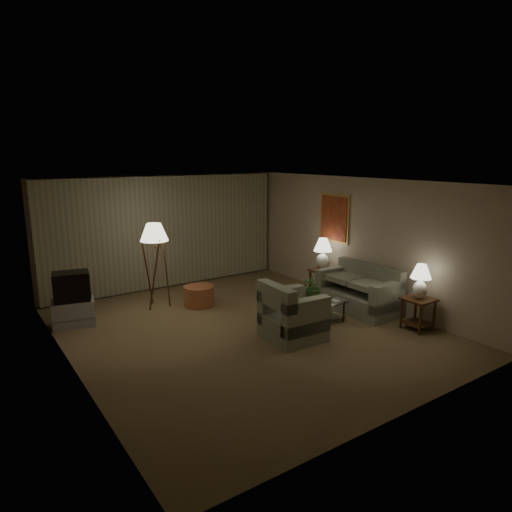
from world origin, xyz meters
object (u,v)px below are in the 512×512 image
Objects in this scene: armchair at (293,316)px; coffee_table at (319,310)px; table_lamp_far at (323,251)px; vase at (313,300)px; ottoman at (199,296)px; table_lamp_near at (421,278)px; sofa at (358,293)px; crt_tv at (71,286)px; side_table_near at (418,308)px; tv_cabinet at (74,313)px; side_table_far at (322,278)px; floor_lamp at (156,264)px.

coffee_table is at bearing -69.43° from armchair.
table_lamp_far reaches higher than vase.
ottoman reaches higher than coffee_table.
table_lamp_near reaches higher than armchair.
sofa is 9.97× the size of vase.
coffee_table is 1.45× the size of crt_tv.
ottoman is at bearing 161.66° from table_lamp_far.
tv_cabinet is (-5.20, 3.78, -0.16)m from side_table_near.
vase is at bearing 139.35° from side_table_near.
table_lamp_far is 2.02m from coffee_table.
crt_tv is at bearing 167.21° from table_lamp_far.
side_table_near is at bearing -23.93° from tv_cabinet.
table_lamp_near reaches higher than side_table_far.
table_lamp_near is at bearing -52.29° from ottoman.
crt_tv is at bearing -175.08° from floor_lamp.
armchair is at bearing -30.57° from tv_cabinet.
vase is (-1.46, 1.25, 0.09)m from side_table_near.
table_lamp_far is at bearing -0.70° from tv_cabinet.
ottoman is (0.77, -0.43, -0.72)m from floor_lamp.
table_lamp_near reaches higher than vase.
vase is (-1.31, -0.10, 0.12)m from sofa.
tv_cabinet reaches higher than coffee_table.
vase is at bearing -137.16° from side_table_far.
floor_lamp is at bearing 131.47° from side_table_near.
armchair is 0.59× the size of floor_lamp.
vase is (3.74, -2.53, -0.27)m from crt_tv.
armchair is 4.15m from crt_tv.
side_table_far is 0.62m from table_lamp_far.
table_lamp_near is at bearing -23.93° from crt_tv.
tv_cabinet is 0.52m from crt_tv.
floor_lamp reaches higher than coffee_table.
table_lamp_far reaches higher than side_table_near.
coffee_table is 1.24× the size of tv_cabinet.
tv_cabinet is at bearing 143.98° from table_lamp_near.
floor_lamp is (-3.47, 3.93, 0.53)m from side_table_near.
floor_lamp is (-2.17, 2.68, 0.66)m from coffee_table.
ottoman is 3.80× the size of vase.
table_lamp_near is (0.00, -2.60, 0.58)m from side_table_far.
table_lamp_far is 1.12× the size of ottoman.
coffee_table is at bearing -134.04° from table_lamp_far.
sofa is at bearing 4.95° from coffee_table.
table_lamp_near is 6.43m from crt_tv.
armchair reaches higher than ottoman.
sofa is at bearing 96.34° from side_table_near.
floor_lamp is (-3.47, 1.33, -0.09)m from table_lamp_far.
coffee_table is 4.67m from crt_tv.
armchair is 1.65× the size of table_lamp_near.
sofa reaches higher than tv_cabinet.
floor_lamp reaches higher than side_table_near.
table_lamp_far is 2.96m from ottoman.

